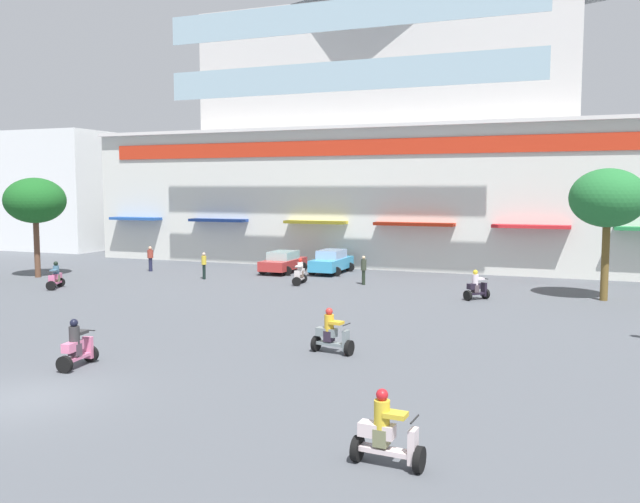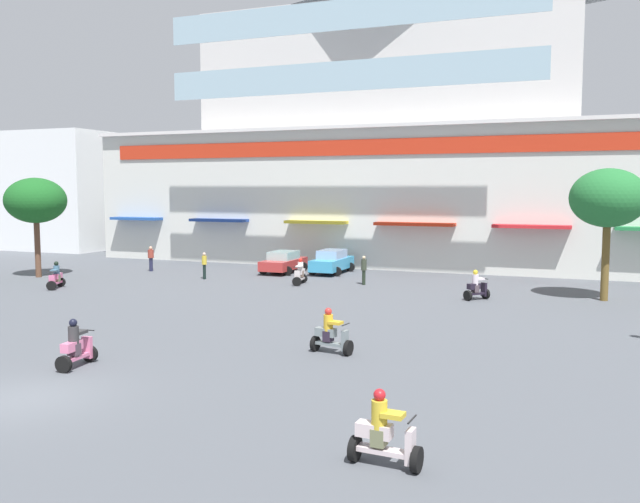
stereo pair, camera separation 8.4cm
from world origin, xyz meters
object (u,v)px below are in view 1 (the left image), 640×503
Objects in this scene: scooter_rider_5 at (77,347)px; pedestrian_1 at (204,264)px; plaza_tree_0 at (35,201)px; scooter_rider_2 at (56,278)px; parked_car_0 at (283,262)px; scooter_rider_3 at (387,435)px; plaza_tree_1 at (608,199)px; parked_car_1 at (331,262)px; scooter_rider_0 at (300,273)px; pedestrian_0 at (150,257)px; scooter_rider_4 at (332,335)px; scooter_rider_1 at (476,287)px; pedestrian_2 at (364,268)px.

pedestrian_1 reaches higher than scooter_rider_5.
scooter_rider_2 is at bearing -36.31° from plaza_tree_0.
parked_car_0 is (13.37, 7.57, -4.03)m from plaza_tree_0.
scooter_rider_3 is 28.54m from pedestrian_1.
parked_car_1 is at bearing 162.90° from plaza_tree_1.
scooter_rider_2 is at bearing -152.14° from scooter_rider_0.
scooter_rider_5 is at bearing -129.19° from plaza_tree_1.
pedestrian_1 is at bearing 109.89° from scooter_rider_5.
pedestrian_1 is (5.38, -2.08, 0.01)m from pedestrian_0.
pedestrian_0 is (-27.87, 1.61, -4.08)m from plaza_tree_1.
scooter_rider_4 is 8.12m from scooter_rider_5.
scooter_rider_2 is (4.48, -3.29, -4.14)m from plaza_tree_0.
scooter_rider_1 is at bearing -9.58° from pedestrian_0.
scooter_rider_1 is at bearing 60.31° from scooter_rider_5.
plaza_tree_0 is 7.92m from pedestrian_0.
pedestrian_2 is at bearing 81.52° from scooter_rider_5.
plaza_tree_0 is 3.94× the size of scooter_rider_2.
scooter_rider_5 is 24.15m from pedestrian_0.
scooter_rider_1 reaches higher than parked_car_0.
pedestrian_2 is (-6.79, 2.92, 0.33)m from scooter_rider_1.
scooter_rider_2 is 8.46m from pedestrian_1.
scooter_rider_5 is (12.47, -12.51, 0.03)m from scooter_rider_2.
plaza_tree_1 is 25.22m from scooter_rider_5.
scooter_rider_4 is at bearing -22.59° from scooter_rider_2.
pedestrian_1 is (5.67, 6.27, 0.34)m from scooter_rider_2.
scooter_rider_1 is at bearing 76.48° from scooter_rider_4.
scooter_rider_1 is at bearing -9.41° from scooter_rider_0.
pedestrian_1 is at bearing 16.35° from plaza_tree_0.
scooter_rider_4 is (-8.95, -14.73, -4.39)m from plaza_tree_1.
plaza_tree_0 is 11.24m from pedestrian_1.
parked_car_1 is at bearing 40.92° from pedestrian_1.
scooter_rider_5 is (0.48, -18.85, 0.00)m from scooter_rider_0.
scooter_rider_2 is 8.36m from pedestrian_0.
scooter_rider_1 is at bearing 93.07° from scooter_rider_3.
scooter_rider_3 is 0.96× the size of pedestrian_1.
pedestrian_1 reaches higher than scooter_rider_2.
plaza_tree_0 is 20.74m from pedestrian_2.
pedestrian_0 is at bearing 139.19° from scooter_rider_4.
parked_car_0 is at bearing 54.98° from pedestrian_1.
plaza_tree_1 is at bearing 1.19° from pedestrian_1.
parked_car_0 is at bearing 118.19° from scooter_rider_3.
pedestrian_2 is at bearing 156.76° from scooter_rider_1.
scooter_rider_4 is at bearing 33.84° from scooter_rider_5.
parked_car_0 is 21.49m from scooter_rider_4.
scooter_rider_4 is at bearing -69.80° from parked_car_1.
parked_car_0 is 3.19m from parked_car_1.
scooter_rider_1 is (13.36, -6.22, -0.09)m from parked_car_0.
plaza_tree_1 is 3.89× the size of pedestrian_0.
scooter_rider_3 is 0.94× the size of pedestrian_2.
plaza_tree_0 is 17.25m from scooter_rider_0.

